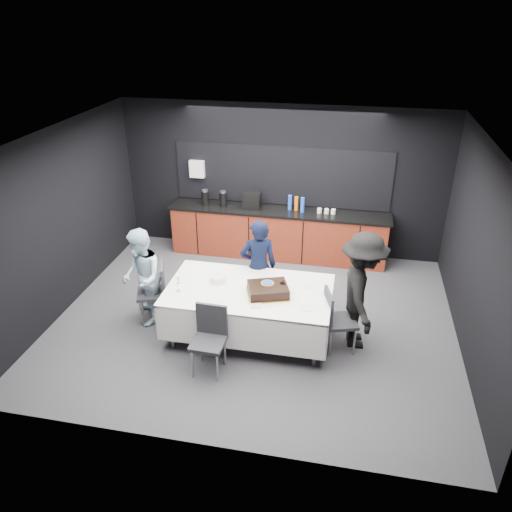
{
  "coord_description": "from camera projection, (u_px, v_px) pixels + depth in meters",
  "views": [
    {
      "loc": [
        1.28,
        -6.26,
        4.42
      ],
      "look_at": [
        0.0,
        0.1,
        1.05
      ],
      "focal_mm": 35.0,
      "sensor_mm": 36.0,
      "label": 1
    }
  ],
  "objects": [
    {
      "name": "chair_left",
      "position": [
        156.0,
        288.0,
        7.5
      ],
      "size": [
        0.54,
        0.54,
        0.92
      ],
      "color": "#29292D",
      "rests_on": "ground"
    },
    {
      "name": "plate_stack",
      "position": [
        218.0,
        279.0,
        7.17
      ],
      "size": [
        0.24,
        0.24,
        0.1
      ],
      "primitive_type": "cylinder",
      "color": "white",
      "rests_on": "party_table"
    },
    {
      "name": "chair_near",
      "position": [
        210.0,
        334.0,
        6.48
      ],
      "size": [
        0.43,
        0.43,
        0.92
      ],
      "color": "#29292D",
      "rests_on": "ground"
    },
    {
      "name": "person_center",
      "position": [
        258.0,
        267.0,
        7.59
      ],
      "size": [
        0.66,
        0.54,
        1.55
      ],
      "primitive_type": "imported",
      "rotation": [
        0.0,
        0.0,
        3.48
      ],
      "color": "black",
      "rests_on": "ground"
    },
    {
      "name": "champagne_flute",
      "position": [
        177.0,
        281.0,
        6.88
      ],
      "size": [
        0.06,
        0.06,
        0.22
      ],
      "color": "white",
      "rests_on": "party_table"
    },
    {
      "name": "loose_plate_right_b",
      "position": [
        306.0,
        308.0,
        6.58
      ],
      "size": [
        0.19,
        0.19,
        0.01
      ],
      "primitive_type": "cylinder",
      "color": "white",
      "rests_on": "party_table"
    },
    {
      "name": "room_shell",
      "position": [
        255.0,
        207.0,
        6.85
      ],
      "size": [
        6.04,
        5.04,
        2.82
      ],
      "color": "white",
      "rests_on": "ground"
    },
    {
      "name": "fork_pile",
      "position": [
        256.0,
        306.0,
        6.6
      ],
      "size": [
        0.16,
        0.13,
        0.02
      ],
      "primitive_type": "cube",
      "rotation": [
        0.0,
        0.0,
        0.28
      ],
      "color": "white",
      "rests_on": "party_table"
    },
    {
      "name": "party_table",
      "position": [
        249.0,
        297.0,
        7.07
      ],
      "size": [
        2.32,
        1.32,
        0.78
      ],
      "color": "#99999E",
      "rests_on": "ground"
    },
    {
      "name": "kitchenette",
      "position": [
        277.0,
        229.0,
        9.39
      ],
      "size": [
        4.1,
        0.64,
        2.05
      ],
      "color": "maroon",
      "rests_on": "ground"
    },
    {
      "name": "loose_plate_far",
      "position": [
        262.0,
        276.0,
        7.34
      ],
      "size": [
        0.18,
        0.18,
        0.01
      ],
      "primitive_type": "cylinder",
      "color": "white",
      "rests_on": "party_table"
    },
    {
      "name": "loose_plate_near",
      "position": [
        216.0,
        301.0,
        6.72
      ],
      "size": [
        0.21,
        0.21,
        0.01
      ],
      "primitive_type": "cylinder",
      "color": "white",
      "rests_on": "party_table"
    },
    {
      "name": "chair_right",
      "position": [
        335.0,
        317.0,
        6.83
      ],
      "size": [
        0.52,
        0.52,
        0.92
      ],
      "color": "#29292D",
      "rests_on": "ground"
    },
    {
      "name": "loose_plate_right_a",
      "position": [
        309.0,
        286.0,
        7.07
      ],
      "size": [
        0.18,
        0.18,
        0.01
      ],
      "primitive_type": "cylinder",
      "color": "white",
      "rests_on": "party_table"
    },
    {
      "name": "ground",
      "position": [
        255.0,
        319.0,
        7.71
      ],
      "size": [
        6.0,
        6.0,
        0.0
      ],
      "primitive_type": "plane",
      "color": "#434248",
      "rests_on": "ground"
    },
    {
      "name": "person_right",
      "position": [
        361.0,
        291.0,
        6.81
      ],
      "size": [
        0.77,
        1.18,
        1.71
      ],
      "primitive_type": "imported",
      "rotation": [
        0.0,
        0.0,
        1.7
      ],
      "color": "black",
      "rests_on": "ground"
    },
    {
      "name": "person_left",
      "position": [
        142.0,
        278.0,
        7.35
      ],
      "size": [
        0.84,
        0.91,
        1.5
      ],
      "primitive_type": "imported",
      "rotation": [
        0.0,
        0.0,
        -1.09
      ],
      "color": "silver",
      "rests_on": "ground"
    },
    {
      "name": "cake_assembly",
      "position": [
        268.0,
        290.0,
        6.85
      ],
      "size": [
        0.7,
        0.63,
        0.18
      ],
      "color": "yellow",
      "rests_on": "party_table"
    }
  ]
}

